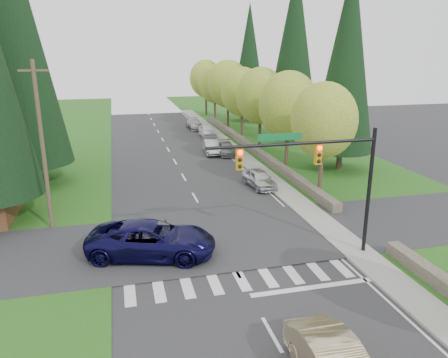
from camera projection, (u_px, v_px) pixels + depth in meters
name	position (u px, v px, depth m)	size (l,w,h in m)	color
ground	(263.00, 319.00, 17.73)	(120.00, 120.00, 0.00)	#28282B
grass_east	(328.00, 170.00, 39.30)	(14.00, 110.00, 0.06)	#275516
grass_west	(17.00, 192.00, 33.32)	(14.00, 110.00, 0.06)	#275516
cross_street	(218.00, 239.00, 25.16)	(120.00, 8.00, 0.10)	#28282B
sidewalk_east	(257.00, 168.00, 39.75)	(1.80, 80.00, 0.13)	gray
curb_east	(248.00, 169.00, 39.55)	(0.20, 80.00, 0.13)	gray
stone_wall_north	(249.00, 146.00, 47.50)	(0.70, 40.00, 0.70)	#4C4438
traffic_signal	(321.00, 166.00, 21.48)	(8.70, 0.37, 6.80)	black
utility_pole	(43.00, 146.00, 25.21)	(1.60, 0.24, 10.00)	#473828
decid_tree_0	(324.00, 121.00, 31.25)	(4.80, 4.80, 8.37)	#38281C
decid_tree_1	(288.00, 106.00, 37.72)	(5.20, 5.20, 8.80)	#38281C
decid_tree_2	(261.00, 96.00, 44.15)	(5.00, 5.00, 8.82)	#38281C
decid_tree_3	(242.00, 92.00, 50.75)	(5.00, 5.00, 8.55)	#38281C
decid_tree_4	(228.00, 84.00, 57.17)	(5.40, 5.40, 9.18)	#38281C
decid_tree_5	(215.00, 84.00, 63.78)	(4.80, 4.80, 8.30)	#38281C
decid_tree_6	(206.00, 79.00, 70.22)	(5.20, 5.20, 8.86)	#38281C
conifer_w_c	(16.00, 38.00, 32.16)	(6.46, 6.46, 20.80)	#38281C
conifer_w_e	(7.00, 52.00, 37.57)	(5.78, 5.78, 18.80)	#38281C
conifer_e_a	(347.00, 58.00, 36.73)	(5.44, 5.44, 17.80)	#38281C
conifer_e_b	(294.00, 46.00, 49.68)	(6.12, 6.12, 19.80)	#38281C
conifer_e_c	(249.00, 57.00, 62.90)	(5.10, 5.10, 16.80)	#38281C
suv_navy	(152.00, 240.00, 22.90)	(3.07, 6.67, 1.85)	#0C0B37
parked_car_a	(259.00, 179.00, 34.44)	(1.64, 4.08, 1.39)	silver
parked_car_b	(226.00, 149.00, 45.10)	(1.72, 4.22, 1.22)	slate
parked_car_c	(212.00, 147.00, 45.47)	(1.46, 4.19, 1.38)	silver
parked_car_d	(207.00, 131.00, 53.94)	(1.80, 4.48, 1.53)	white
parked_car_e	(195.00, 124.00, 59.16)	(1.81, 4.46, 1.30)	#9D9CA1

